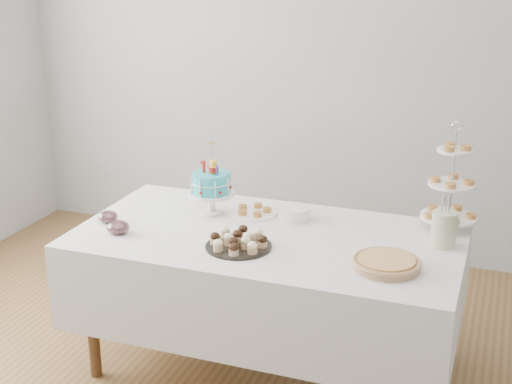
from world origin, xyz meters
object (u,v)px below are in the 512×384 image
(pastry_plate, at_px, (254,211))
(birthday_cake, at_px, (211,195))
(jam_bowl_b, at_px, (108,217))
(pie, at_px, (386,263))
(plate_stack, at_px, (294,213))
(cupcake_tray, at_px, (239,241))
(jam_bowl_a, at_px, (118,227))
(utensil_pitcher, at_px, (444,228))
(tiered_stand, at_px, (452,185))
(table, at_px, (267,276))

(pastry_plate, bearing_deg, birthday_cake, -163.17)
(pastry_plate, distance_m, jam_bowl_b, 0.77)
(pie, height_order, plate_stack, plate_stack)
(cupcake_tray, xyz_separation_m, pastry_plate, (-0.09, 0.45, -0.02))
(birthday_cake, distance_m, jam_bowl_a, 0.54)
(birthday_cake, xyz_separation_m, jam_bowl_b, (-0.46, -0.31, -0.08))
(pastry_plate, distance_m, utensil_pitcher, 1.01)
(pie, bearing_deg, tiered_stand, 70.86)
(cupcake_tray, bearing_deg, utensil_pitcher, 21.12)
(tiered_stand, height_order, plate_stack, tiered_stand)
(pie, relative_size, jam_bowl_b, 3.00)
(cupcake_tray, height_order, jam_bowl_a, cupcake_tray)
(cupcake_tray, relative_size, tiered_stand, 0.57)
(pie, relative_size, utensil_pitcher, 1.16)
(pastry_plate, bearing_deg, table, -56.48)
(jam_bowl_a, xyz_separation_m, utensil_pitcher, (1.55, 0.39, 0.06))
(cupcake_tray, height_order, plate_stack, cupcake_tray)
(cupcake_tray, height_order, tiered_stand, tiered_stand)
(birthday_cake, bearing_deg, jam_bowl_a, -118.75)
(birthday_cake, relative_size, tiered_stand, 0.70)
(utensil_pitcher, bearing_deg, pie, -134.19)
(jam_bowl_a, bearing_deg, pastry_plate, 42.11)
(pie, relative_size, pastry_plate, 1.23)
(birthday_cake, xyz_separation_m, plate_stack, (0.45, 0.07, -0.07))
(jam_bowl_b, relative_size, utensil_pitcher, 0.39)
(utensil_pitcher, bearing_deg, jam_bowl_b, 175.80)
(table, bearing_deg, jam_bowl_b, -171.71)
(birthday_cake, height_order, jam_bowl_a, birthday_cake)
(pie, bearing_deg, birthday_cake, 159.39)
(cupcake_tray, bearing_deg, pie, 0.28)
(table, bearing_deg, cupcake_tray, -110.38)
(table, relative_size, jam_bowl_b, 18.64)
(pie, bearing_deg, jam_bowl_a, -178.12)
(tiered_stand, xyz_separation_m, plate_stack, (-0.78, -0.14, -0.20))
(pie, distance_m, plate_stack, 0.73)
(table, xyz_separation_m, birthday_cake, (-0.38, 0.18, 0.33))
(jam_bowl_a, bearing_deg, utensil_pitcher, 14.28)
(pie, xyz_separation_m, pastry_plate, (-0.80, 0.45, -0.01))
(table, bearing_deg, plate_stack, 76.45)
(tiered_stand, height_order, jam_bowl_a, tiered_stand)
(jam_bowl_b, bearing_deg, cupcake_tray, -5.98)
(cupcake_tray, distance_m, jam_bowl_b, 0.77)
(table, height_order, tiered_stand, tiered_stand)
(plate_stack, bearing_deg, table, -103.55)
(jam_bowl_b, bearing_deg, tiered_stand, 17.27)
(pastry_plate, xyz_separation_m, jam_bowl_b, (-0.68, -0.37, 0.01))
(jam_bowl_b, bearing_deg, plate_stack, 22.81)
(table, relative_size, birthday_cake, 4.90)
(birthday_cake, height_order, pie, birthday_cake)
(cupcake_tray, relative_size, utensil_pitcher, 1.20)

